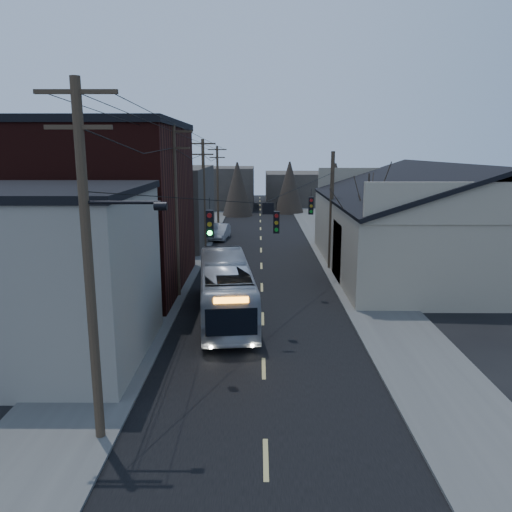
# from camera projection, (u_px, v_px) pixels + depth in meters

# --- Properties ---
(ground) EXTENTS (160.00, 160.00, 0.00)m
(ground) POSITION_uv_depth(u_px,v_px,m) (267.00, 509.00, 12.19)
(ground) COLOR black
(ground) RESTS_ON ground
(road_surface) EXTENTS (9.00, 110.00, 0.02)m
(road_surface) POSITION_uv_depth(u_px,v_px,m) (261.00, 255.00, 41.52)
(road_surface) COLOR black
(road_surface) RESTS_ON ground
(sidewalk_left) EXTENTS (4.00, 110.00, 0.12)m
(sidewalk_left) POSITION_uv_depth(u_px,v_px,m) (183.00, 254.00, 41.55)
(sidewalk_left) COLOR #474744
(sidewalk_left) RESTS_ON ground
(sidewalk_right) EXTENTS (4.00, 110.00, 0.12)m
(sidewalk_right) POSITION_uv_depth(u_px,v_px,m) (339.00, 254.00, 41.48)
(sidewalk_right) COLOR #474744
(sidewalk_right) RESTS_ON ground
(building_clapboard) EXTENTS (8.00, 8.00, 7.00)m
(building_clapboard) POSITION_uv_depth(u_px,v_px,m) (43.00, 278.00, 20.30)
(building_clapboard) COLOR gray
(building_clapboard) RESTS_ON ground
(building_brick) EXTENTS (10.00, 12.00, 10.00)m
(building_brick) POSITION_uv_depth(u_px,v_px,m) (100.00, 209.00, 30.75)
(building_brick) COLOR black
(building_brick) RESTS_ON ground
(building_left_far) EXTENTS (9.00, 14.00, 7.00)m
(building_left_far) POSITION_uv_depth(u_px,v_px,m) (160.00, 205.00, 46.71)
(building_left_far) COLOR #35302A
(building_left_far) RESTS_ON ground
(warehouse) EXTENTS (16.16, 20.60, 7.73)m
(warehouse) POSITION_uv_depth(u_px,v_px,m) (441.00, 233.00, 36.00)
(warehouse) COLOR gray
(warehouse) RESTS_ON ground
(building_far_left) EXTENTS (10.00, 12.00, 6.00)m
(building_far_left) POSITION_uv_depth(u_px,v_px,m) (220.00, 187.00, 75.15)
(building_far_left) COLOR #35302A
(building_far_left) RESTS_ON ground
(building_far_right) EXTENTS (12.00, 14.00, 5.00)m
(building_far_right) POSITION_uv_depth(u_px,v_px,m) (303.00, 188.00, 80.08)
(building_far_right) COLOR #35302A
(building_far_right) RESTS_ON ground
(bare_tree) EXTENTS (0.40, 0.40, 7.20)m
(bare_tree) POSITION_uv_depth(u_px,v_px,m) (367.00, 232.00, 30.96)
(bare_tree) COLOR black
(bare_tree) RESTS_ON ground
(utility_lines) EXTENTS (11.24, 45.28, 10.50)m
(utility_lines) POSITION_uv_depth(u_px,v_px,m) (217.00, 203.00, 34.77)
(utility_lines) COLOR #382B1E
(utility_lines) RESTS_ON ground
(bus) EXTENTS (3.70, 11.04, 3.02)m
(bus) POSITION_uv_depth(u_px,v_px,m) (226.00, 288.00, 26.03)
(bus) COLOR #9FA3AA
(bus) RESTS_ON ground
(parked_car) EXTENTS (1.99, 4.57, 1.46)m
(parked_car) POSITION_uv_depth(u_px,v_px,m) (220.00, 232.00, 48.70)
(parked_car) COLOR #9C9EA3
(parked_car) RESTS_ON ground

